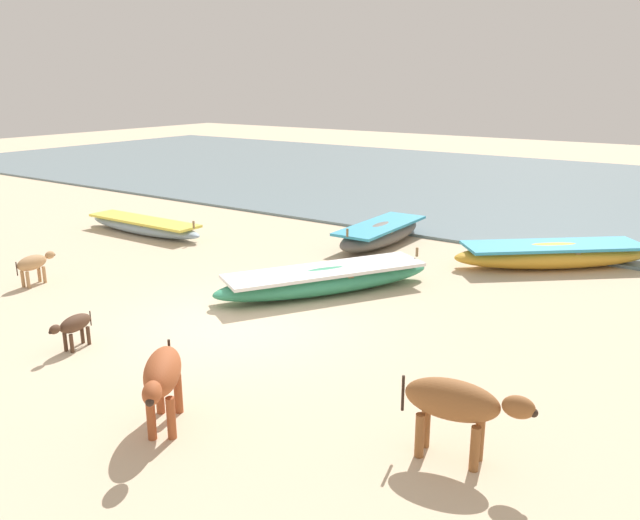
% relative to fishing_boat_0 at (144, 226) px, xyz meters
% --- Properties ---
extents(ground, '(80.00, 80.00, 0.00)m').
position_rel_fishing_boat_0_xyz_m(ground, '(6.97, -3.76, -0.23)').
color(ground, beige).
extents(sea_water, '(60.00, 20.00, 0.08)m').
position_rel_fishing_boat_0_xyz_m(sea_water, '(6.97, 14.10, -0.19)').
color(sea_water, slate).
rests_on(sea_water, ground).
extents(fishing_boat_0, '(4.38, 0.91, 0.62)m').
position_rel_fishing_boat_0_xyz_m(fishing_boat_0, '(0.00, 0.00, 0.00)').
color(fishing_boat_0, '#8CA5B7').
rests_on(fishing_boat_0, ground).
extents(fishing_boat_1, '(3.38, 4.70, 0.72)m').
position_rel_fishing_boat_0_xyz_m(fishing_boat_1, '(7.25, -1.34, 0.05)').
color(fishing_boat_1, '#338C66').
rests_on(fishing_boat_1, ground).
extents(fishing_boat_2, '(4.39, 4.01, 0.77)m').
position_rel_fishing_boat_0_xyz_m(fishing_boat_2, '(10.60, 3.27, 0.08)').
color(fishing_boat_2, gold).
rests_on(fishing_boat_2, ground).
extents(fishing_boat_4, '(1.22, 3.77, 0.76)m').
position_rel_fishing_boat_0_xyz_m(fishing_boat_4, '(6.19, 2.82, 0.07)').
color(fishing_boat_4, '#5B5651').
rests_on(fishing_boat_4, ground).
extents(cow_adult_brown, '(1.54, 0.61, 1.00)m').
position_rel_fishing_boat_0_xyz_m(cow_adult_brown, '(11.89, -5.49, 0.48)').
color(cow_adult_brown, brown).
rests_on(cow_adult_brown, ground).
extents(calf_near_tan, '(0.39, 1.01, 0.66)m').
position_rel_fishing_boat_0_xyz_m(calf_near_tan, '(1.78, -4.50, 0.24)').
color(calf_near_tan, tan).
rests_on(calf_near_tan, ground).
extents(calf_far_dark, '(0.36, 0.88, 0.57)m').
position_rel_fishing_boat_0_xyz_m(calf_far_dark, '(5.48, -6.07, 0.18)').
color(calf_far_dark, '#4C3323').
rests_on(calf_far_dark, ground).
extents(cow_second_adult_rust, '(1.19, 1.35, 1.00)m').
position_rel_fishing_boat_0_xyz_m(cow_second_adult_rust, '(8.58, -6.92, 0.49)').
color(cow_second_adult_rust, '#9E4C28').
rests_on(cow_second_adult_rust, ground).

